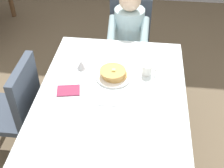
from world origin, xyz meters
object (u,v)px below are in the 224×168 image
Objects in this scene: chair_left_side at (17,106)px; breakfast_stack at (114,73)px; diner_person at (129,33)px; chair_diner at (129,37)px; dining_table_main at (111,103)px; fork_left_of_plate at (90,77)px; spoon_near_edge at (107,105)px; syrup_pitcher at (81,65)px; cup_coffee at (147,70)px; knife_right_of_plate at (138,81)px; plate_breakfast at (114,77)px.

chair_left_side is 0.83m from breakfast_stack.
chair_diner is at bearing -90.00° from diner_person.
fork_left_of_plate reaches higher than dining_table_main.
chair_left_side reaches higher than spoon_near_edge.
dining_table_main is at bearing -45.26° from syrup_pitcher.
diner_person reaches higher than spoon_near_edge.
diner_person reaches higher than chair_left_side.
cup_coffee is 0.57× the size of knife_right_of_plate.
chair_diner is at bearing -35.19° from chair_left_side.
chair_diner is 1.00m from breakfast_stack.
chair_left_side reaches higher than syrup_pitcher.
diner_person is 9.91× the size of cup_coffee.
knife_right_of_plate is at bearing 97.46° from chair_diner.
chair_diner is 0.95m from cup_coffee.
dining_table_main is 13.49× the size of cup_coffee.
fork_left_of_plate is at bearing 93.99° from knife_right_of_plate.
chair_diner reaches higher than breakfast_stack.
fork_left_of_plate is at bearing -168.07° from cup_coffee.
diner_person is at bearing 86.94° from dining_table_main.
dining_table_main is 0.42m from syrup_pitcher.
spoon_near_edge is at bearing -56.74° from syrup_pitcher.
knife_right_of_plate is (0.38, -0.00, 0.00)m from fork_left_of_plate.
plate_breakfast is at bearing 86.66° from spoon_near_edge.
cup_coffee is at bearing 16.15° from plate_breakfast.
spoon_near_edge is at bearing -98.97° from chair_left_side.
spoon_near_edge is (-0.07, -1.13, 0.07)m from diner_person.
syrup_pitcher is at bearing 178.78° from cup_coffee.
dining_table_main is 0.24m from breakfast_stack.
plate_breakfast is 1.56× the size of fork_left_of_plate.
diner_person is at bearing 85.71° from breakfast_stack.
plate_breakfast is at bearing 91.72° from dining_table_main.
diner_person is 14.00× the size of syrup_pitcher.
chair_diner is 0.21m from diner_person.
chair_left_side is at bearing -165.23° from breakfast_stack.
cup_coffee is 0.48m from spoon_near_edge.
fork_left_of_plate and spoon_near_edge have the same top height.
knife_right_of_plate is (-0.07, -0.09, -0.04)m from cup_coffee.
knife_right_of_plate is (0.19, -0.02, -0.01)m from plate_breakfast.
chair_left_side is 0.64m from fork_left_of_plate.
plate_breakfast is 0.19m from fork_left_of_plate.
cup_coffee is 1.41× the size of syrup_pitcher.
diner_person is at bearing 104.94° from cup_coffee.
plate_breakfast is 0.27m from cup_coffee.
chair_diner is at bearing 102.43° from cup_coffee.
syrup_pitcher is 0.48m from spoon_near_edge.
cup_coffee is (0.26, 0.07, -0.00)m from breakfast_stack.
chair_left_side reaches higher than breakfast_stack.
spoon_near_edge reaches higher than dining_table_main.
dining_table_main is at bearing -88.28° from plate_breakfast.
plate_breakfast is 0.04m from breakfast_stack.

